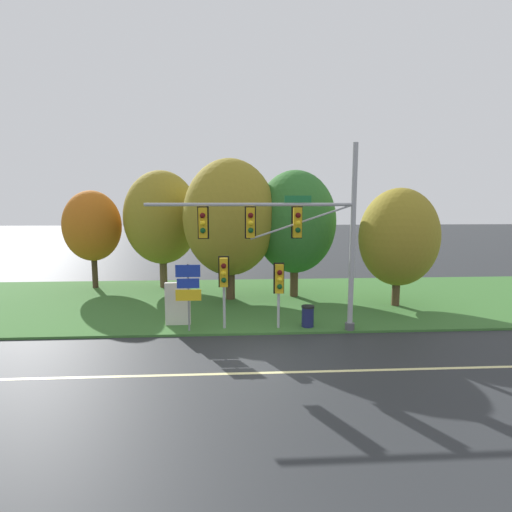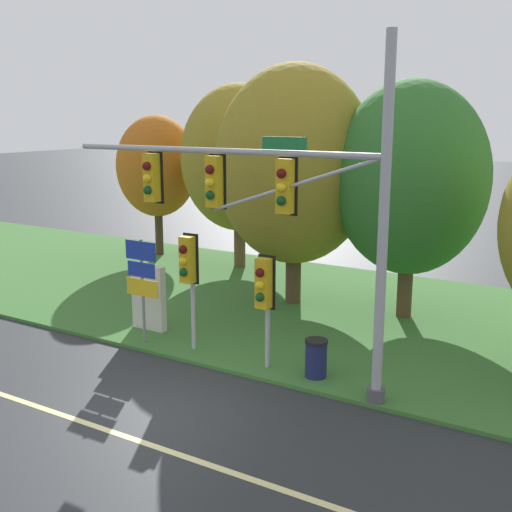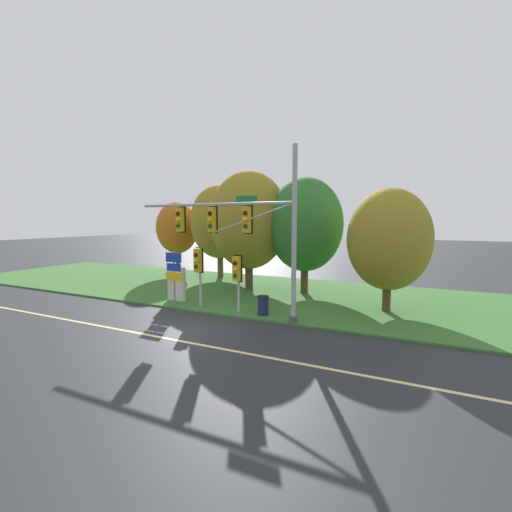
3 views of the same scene
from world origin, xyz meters
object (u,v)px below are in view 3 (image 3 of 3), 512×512
tree_nearest_road (177,228)px  trash_bin (263,305)px  pedestrian_signal_further_along (198,264)px  tree_behind_signpost (249,220)px  tree_tall_centre (389,240)px  traffic_signal_mast (241,226)px  pedestrian_signal_near_kerb (237,272)px  tree_left_of_mast (220,222)px  info_kiosk (177,284)px  tree_mid_verge (305,225)px  route_sign_post (174,270)px

tree_nearest_road → trash_bin: (11.99, -8.70, -3.44)m
pedestrian_signal_further_along → trash_bin: pedestrian_signal_further_along is taller
tree_behind_signpost → tree_tall_centre: size_ratio=1.26×
traffic_signal_mast → pedestrian_signal_near_kerb: 2.30m
traffic_signal_mast → tree_left_of_mast: bearing=126.6°
tree_nearest_road → traffic_signal_mast: bearing=-39.7°
tree_left_of_mast → tree_nearest_road: bearing=178.8°
pedestrian_signal_near_kerb → pedestrian_signal_further_along: (-2.34, 0.09, 0.25)m
info_kiosk → tree_behind_signpost: bearing=63.5°
pedestrian_signal_further_along → tree_mid_verge: 7.28m
tree_behind_signpost → tree_mid_verge: size_ratio=1.08×
tree_left_of_mast → tree_behind_signpost: (4.27, -3.37, 0.13)m
tree_behind_signpost → tree_tall_centre: tree_behind_signpost is taller
route_sign_post → info_kiosk: route_sign_post is taller
traffic_signal_mast → tree_tall_centre: (6.18, 3.83, -0.69)m
pedestrian_signal_near_kerb → tree_left_of_mast: size_ratio=0.39×
tree_tall_centre → pedestrian_signal_near_kerb: bearing=-151.7°
pedestrian_signal_further_along → tree_behind_signpost: size_ratio=0.41×
traffic_signal_mast → tree_behind_signpost: 6.29m
pedestrian_signal_further_along → tree_tall_centre: bearing=21.1°
tree_behind_signpost → info_kiosk: (-2.30, -4.61, -3.60)m
tree_mid_verge → pedestrian_signal_further_along: bearing=-123.8°
tree_tall_centre → info_kiosk: size_ratio=3.23×
info_kiosk → tree_tall_centre: bearing=13.7°
pedestrian_signal_near_kerb → info_kiosk: bearing=168.8°
pedestrian_signal_near_kerb → tree_behind_signpost: tree_behind_signpost is taller
pedestrian_signal_further_along → tree_nearest_road: 12.28m
tree_tall_centre → info_kiosk: bearing=-166.3°
route_sign_post → pedestrian_signal_near_kerb: bearing=0.6°
pedestrian_signal_further_along → tree_nearest_road: size_ratio=0.52×
info_kiosk → pedestrian_signal_further_along: bearing=-20.7°
tree_mid_verge → tree_tall_centre: tree_mid_verge is taller
pedestrian_signal_near_kerb → pedestrian_signal_further_along: bearing=177.7°
tree_behind_signpost → tree_nearest_road: bearing=158.0°
tree_tall_centre → info_kiosk: tree_tall_centre is taller
traffic_signal_mast → tree_tall_centre: traffic_signal_mast is taller
route_sign_post → tree_nearest_road: size_ratio=0.47×
traffic_signal_mast → info_kiosk: traffic_signal_mast is taller
info_kiosk → tree_mid_verge: bearing=40.2°
traffic_signal_mast → tree_left_of_mast: size_ratio=1.18×
pedestrian_signal_near_kerb → traffic_signal_mast: bearing=-34.3°
tree_mid_verge → tree_behind_signpost: bearing=-173.2°
tree_left_of_mast → tree_behind_signpost: 5.44m
pedestrian_signal_further_along → trash_bin: size_ratio=3.39×
tree_left_of_mast → info_kiosk: 8.92m
trash_bin → tree_nearest_road: bearing=144.0°
pedestrian_signal_further_along → tree_tall_centre: tree_tall_centre is taller
traffic_signal_mast → pedestrian_signal_further_along: traffic_signal_mast is taller
pedestrian_signal_further_along → tree_tall_centre: 9.67m
pedestrian_signal_near_kerb → tree_mid_verge: 6.51m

